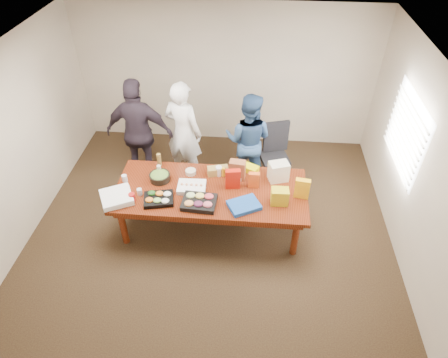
# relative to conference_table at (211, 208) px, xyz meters

# --- Properties ---
(floor) EXTENTS (5.50, 5.00, 0.02)m
(floor) POSITION_rel_conference_table_xyz_m (0.00, 0.00, -0.39)
(floor) COLOR #47301E
(floor) RESTS_ON ground
(ceiling) EXTENTS (5.50, 5.00, 0.02)m
(ceiling) POSITION_rel_conference_table_xyz_m (0.00, 0.00, 2.33)
(ceiling) COLOR white
(ceiling) RESTS_ON wall_back
(wall_back) EXTENTS (5.50, 0.04, 2.70)m
(wall_back) POSITION_rel_conference_table_xyz_m (0.00, 2.50, 0.98)
(wall_back) COLOR beige
(wall_back) RESTS_ON floor
(wall_front) EXTENTS (5.50, 0.04, 2.70)m
(wall_front) POSITION_rel_conference_table_xyz_m (0.00, -2.50, 0.98)
(wall_front) COLOR beige
(wall_front) RESTS_ON floor
(wall_left) EXTENTS (0.04, 5.00, 2.70)m
(wall_left) POSITION_rel_conference_table_xyz_m (-2.75, 0.00, 0.98)
(wall_left) COLOR beige
(wall_left) RESTS_ON floor
(wall_right) EXTENTS (0.04, 5.00, 2.70)m
(wall_right) POSITION_rel_conference_table_xyz_m (2.75, 0.00, 0.98)
(wall_right) COLOR beige
(wall_right) RESTS_ON floor
(window_panel) EXTENTS (0.03, 1.40, 1.10)m
(window_panel) POSITION_rel_conference_table_xyz_m (2.72, 0.60, 1.12)
(window_panel) COLOR white
(window_panel) RESTS_ON wall_right
(window_blinds) EXTENTS (0.04, 1.36, 1.00)m
(window_blinds) POSITION_rel_conference_table_xyz_m (2.68, 0.60, 1.12)
(window_blinds) COLOR beige
(window_blinds) RESTS_ON wall_right
(conference_table) EXTENTS (2.80, 1.20, 0.75)m
(conference_table) POSITION_rel_conference_table_xyz_m (0.00, 0.00, 0.00)
(conference_table) COLOR #4C1C0F
(conference_table) RESTS_ON floor
(office_chair) EXTENTS (0.66, 0.66, 1.04)m
(office_chair) POSITION_rel_conference_table_xyz_m (0.97, 1.20, 0.15)
(office_chair) COLOR black
(office_chair) RESTS_ON floor
(person_center) EXTENTS (0.78, 0.65, 1.84)m
(person_center) POSITION_rel_conference_table_xyz_m (-0.60, 1.21, 0.55)
(person_center) COLOR white
(person_center) RESTS_ON floor
(person_right) EXTENTS (0.93, 0.79, 1.67)m
(person_right) POSITION_rel_conference_table_xyz_m (0.50, 1.21, 0.46)
(person_right) COLOR #2F4F81
(person_right) RESTS_ON floor
(person_left) EXTENTS (1.13, 0.50, 1.91)m
(person_left) POSITION_rel_conference_table_xyz_m (-1.31, 1.08, 0.58)
(person_left) COLOR #281F29
(person_left) RESTS_ON floor
(veggie_tray) EXTENTS (0.47, 0.40, 0.06)m
(veggie_tray) POSITION_rel_conference_table_xyz_m (-0.70, -0.30, 0.41)
(veggie_tray) COLOR black
(veggie_tray) RESTS_ON conference_table
(fruit_tray) EXTENTS (0.49, 0.40, 0.07)m
(fruit_tray) POSITION_rel_conference_table_xyz_m (-0.13, -0.32, 0.41)
(fruit_tray) COLOR black
(fruit_tray) RESTS_ON conference_table
(sheet_cake) EXTENTS (0.41, 0.32, 0.07)m
(sheet_cake) POSITION_rel_conference_table_xyz_m (-0.28, -0.01, 0.41)
(sheet_cake) COLOR white
(sheet_cake) RESTS_ON conference_table
(salad_bowl) EXTENTS (0.38, 0.38, 0.10)m
(salad_bowl) POSITION_rel_conference_table_xyz_m (-0.79, 0.16, 0.43)
(salad_bowl) COLOR black
(salad_bowl) RESTS_ON conference_table
(chip_bag_blue) EXTENTS (0.51, 0.47, 0.06)m
(chip_bag_blue) POSITION_rel_conference_table_xyz_m (0.50, -0.32, 0.41)
(chip_bag_blue) COLOR #184DA9
(chip_bag_blue) RESTS_ON conference_table
(chip_bag_red) EXTENTS (0.23, 0.12, 0.31)m
(chip_bag_red) POSITION_rel_conference_table_xyz_m (0.32, 0.08, 0.53)
(chip_bag_red) COLOR red
(chip_bag_red) RESTS_ON conference_table
(chip_bag_yellow) EXTENTS (0.22, 0.11, 0.31)m
(chip_bag_yellow) POSITION_rel_conference_table_xyz_m (1.30, -0.04, 0.53)
(chip_bag_yellow) COLOR #F8AF13
(chip_bag_yellow) RESTS_ON conference_table
(chip_bag_orange) EXTENTS (0.16, 0.07, 0.25)m
(chip_bag_orange) POSITION_rel_conference_table_xyz_m (0.62, 0.12, 0.50)
(chip_bag_orange) COLOR #E75619
(chip_bag_orange) RESTS_ON conference_table
(mayo_jar) EXTENTS (0.12, 0.12, 0.15)m
(mayo_jar) POSITION_rel_conference_table_xyz_m (0.09, 0.34, 0.45)
(mayo_jar) COLOR white
(mayo_jar) RESTS_ON conference_table
(mustard_bottle) EXTENTS (0.06, 0.06, 0.15)m
(mustard_bottle) POSITION_rel_conference_table_xyz_m (0.16, 0.33, 0.45)
(mustard_bottle) COLOR yellow
(mustard_bottle) RESTS_ON conference_table
(dressing_bottle) EXTENTS (0.08, 0.08, 0.21)m
(dressing_bottle) POSITION_rel_conference_table_xyz_m (-0.87, 0.51, 0.48)
(dressing_bottle) COLOR olive
(dressing_bottle) RESTS_ON conference_table
(ranch_bottle) EXTENTS (0.07, 0.07, 0.19)m
(ranch_bottle) POSITION_rel_conference_table_xyz_m (-0.81, 0.26, 0.47)
(ranch_bottle) COLOR beige
(ranch_bottle) RESTS_ON conference_table
(banana_bunch) EXTENTS (0.31, 0.26, 0.09)m
(banana_bunch) POSITION_rel_conference_table_xyz_m (0.55, 0.50, 0.42)
(banana_bunch) COLOR #F6F101
(banana_bunch) RESTS_ON conference_table
(bread_loaf) EXTENTS (0.34, 0.21, 0.12)m
(bread_loaf) POSITION_rel_conference_table_xyz_m (0.07, 0.37, 0.44)
(bread_loaf) COLOR #A1803B
(bread_loaf) RESTS_ON conference_table
(kraft_bag) EXTENTS (0.25, 0.16, 0.31)m
(kraft_bag) POSITION_rel_conference_table_xyz_m (0.37, 0.30, 0.53)
(kraft_bag) COLOR brown
(kraft_bag) RESTS_ON conference_table
(red_cup) EXTENTS (0.10, 0.10, 0.12)m
(red_cup) POSITION_rel_conference_table_xyz_m (-1.08, -0.32, 0.43)
(red_cup) COLOR #B21513
(red_cup) RESTS_ON conference_table
(clear_cup_a) EXTENTS (0.10, 0.10, 0.10)m
(clear_cup_a) POSITION_rel_conference_table_xyz_m (-1.00, -0.20, 0.43)
(clear_cup_a) COLOR silver
(clear_cup_a) RESTS_ON conference_table
(clear_cup_b) EXTENTS (0.10, 0.10, 0.11)m
(clear_cup_b) POSITION_rel_conference_table_xyz_m (-1.30, 0.08, 0.43)
(clear_cup_b) COLOR white
(clear_cup_b) RESTS_ON conference_table
(pizza_box_lower) EXTENTS (0.56, 0.56, 0.05)m
(pizza_box_lower) POSITION_rel_conference_table_xyz_m (-1.30, -0.32, 0.40)
(pizza_box_lower) COLOR white
(pizza_box_lower) RESTS_ON conference_table
(pizza_box_upper) EXTENTS (0.57, 0.57, 0.05)m
(pizza_box_upper) POSITION_rel_conference_table_xyz_m (-1.30, -0.34, 0.45)
(pizza_box_upper) COLOR white
(pizza_box_upper) RESTS_ON pizza_box_lower
(plate_a) EXTENTS (0.31, 0.31, 0.01)m
(plate_a) POSITION_rel_conference_table_xyz_m (0.97, 0.38, 0.38)
(plate_a) COLOR white
(plate_a) RESTS_ON conference_table
(plate_b) EXTENTS (0.25, 0.25, 0.01)m
(plate_b) POSITION_rel_conference_table_xyz_m (0.59, 0.52, 0.38)
(plate_b) COLOR white
(plate_b) RESTS_ON conference_table
(dip_bowl_a) EXTENTS (0.17, 0.17, 0.05)m
(dip_bowl_a) POSITION_rel_conference_table_xyz_m (0.40, 0.28, 0.40)
(dip_bowl_a) COLOR beige
(dip_bowl_a) RESTS_ON conference_table
(dip_bowl_b) EXTENTS (0.18, 0.18, 0.06)m
(dip_bowl_b) POSITION_rel_conference_table_xyz_m (-0.35, 0.34, 0.41)
(dip_bowl_b) COLOR beige
(dip_bowl_b) RESTS_ON conference_table
(grocery_bag_white) EXTENTS (0.33, 0.28, 0.30)m
(grocery_bag_white) POSITION_rel_conference_table_xyz_m (0.98, 0.32, 0.53)
(grocery_bag_white) COLOR white
(grocery_bag_white) RESTS_ON conference_table
(grocery_bag_yellow) EXTENTS (0.25, 0.17, 0.24)m
(grocery_bag_yellow) POSITION_rel_conference_table_xyz_m (0.99, -0.20, 0.50)
(grocery_bag_yellow) COLOR gold
(grocery_bag_yellow) RESTS_ON conference_table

